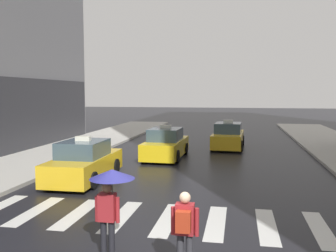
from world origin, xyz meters
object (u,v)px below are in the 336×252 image
(taxi_lead, at_px, (84,162))
(pedestrian_with_umbrella, at_px, (110,189))
(taxi_third, at_px, (228,137))
(pedestrian_with_backpack, at_px, (185,227))
(taxi_second, at_px, (166,145))

(taxi_lead, distance_m, pedestrian_with_umbrella, 7.51)
(pedestrian_with_umbrella, bearing_deg, taxi_third, 83.08)
(taxi_third, height_order, pedestrian_with_backpack, taxi_third)
(taxi_second, height_order, pedestrian_with_umbrella, pedestrian_with_umbrella)
(taxi_second, xyz_separation_m, pedestrian_with_backpack, (2.87, -12.75, 0.25))
(taxi_lead, height_order, taxi_third, same)
(taxi_third, height_order, pedestrian_with_umbrella, pedestrian_with_umbrella)
(taxi_lead, relative_size, pedestrian_with_backpack, 2.77)
(taxi_third, distance_m, pedestrian_with_backpack, 17.08)
(taxi_second, bearing_deg, taxi_third, 53.24)
(pedestrian_with_backpack, bearing_deg, taxi_second, 102.67)
(taxi_third, xyz_separation_m, pedestrian_with_backpack, (-0.36, -17.08, 0.25))
(taxi_lead, bearing_deg, taxi_second, 68.41)
(taxi_second, height_order, taxi_third, same)
(pedestrian_with_umbrella, height_order, pedestrian_with_backpack, pedestrian_with_umbrella)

